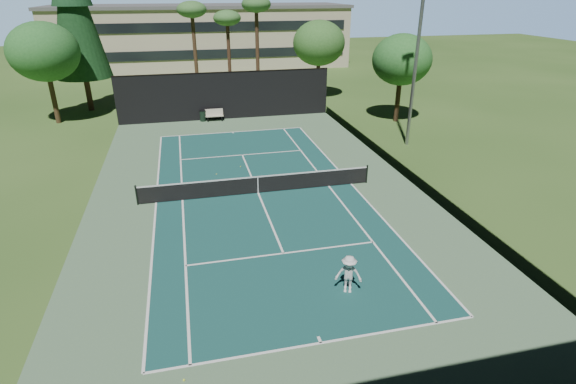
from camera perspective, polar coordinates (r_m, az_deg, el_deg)
The scene contains 21 objects.
ground at distance 24.97m, azimuth -3.81°, elevation -0.15°, with size 160.00×160.00×0.00m, color #375A21.
apron_slab at distance 24.97m, azimuth -3.81°, elevation -0.14°, with size 18.00×32.00×0.01m, color #537753.
court_surface at distance 24.96m, azimuth -3.81°, elevation -0.13°, with size 10.97×23.77×0.01m, color #164845.
court_lines at distance 24.96m, azimuth -3.81°, elevation -0.11°, with size 11.07×23.87×0.01m.
tennis_net at distance 24.74m, azimuth -3.84°, elevation 1.02°, with size 12.90×0.10×1.10m.
fence at distance 24.26m, azimuth -3.97°, elevation 4.22°, with size 18.04×32.05×4.03m.
player at distance 16.95m, azimuth 7.70°, elevation -10.33°, with size 1.00×0.57×1.54m, color silver.
tennis_ball_a at distance 14.41m, azimuth -13.08°, elevation -22.24°, with size 0.07×0.07×0.07m, color #DCF637.
tennis_ball_b at distance 25.92m, azimuth -11.39°, elevation 0.42°, with size 0.06×0.06×0.06m, color #D5F637.
tennis_ball_c at distance 28.73m, azimuth -6.04°, elevation 3.23°, with size 0.08×0.08×0.08m, color #BAD731.
tennis_ball_d at distance 27.77m, azimuth -9.09°, elevation 2.26°, with size 0.06×0.06×0.06m, color yellow.
park_bench at distance 39.32m, azimuth -9.34°, elevation 9.67°, with size 1.50×0.45×1.02m.
trash_bin at distance 39.44m, azimuth -10.76°, elevation 9.50°, with size 0.56×0.56×0.95m.
palm_a at distance 46.51m, azimuth -12.10°, elevation 21.28°, with size 2.80×2.80×9.32m.
palm_b at distance 48.78m, azimuth -7.73°, elevation 20.72°, with size 2.80×2.80×8.42m.
palm_c at distance 46.09m, azimuth -4.05°, elevation 22.21°, with size 2.80×2.80×9.77m.
decid_tree_a at distance 46.71m, azimuth 3.95°, elevation 18.33°, with size 5.12×5.12×7.62m.
decid_tree_b at distance 39.01m, azimuth 14.25°, elevation 15.95°, with size 4.80×4.80×7.14m.
decid_tree_c at distance 42.01m, azimuth -28.61°, elevation 15.34°, with size 5.44×5.44×8.09m.
campus_building at distance 68.78m, azimuth -10.77°, elevation 18.93°, with size 40.50×12.50×8.30m.
light_pole at distance 32.64m, azimuth 16.07°, elevation 16.68°, with size 0.90×0.25×12.22m.
Camera 1 is at (-3.56, -22.43, 10.39)m, focal length 28.00 mm.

